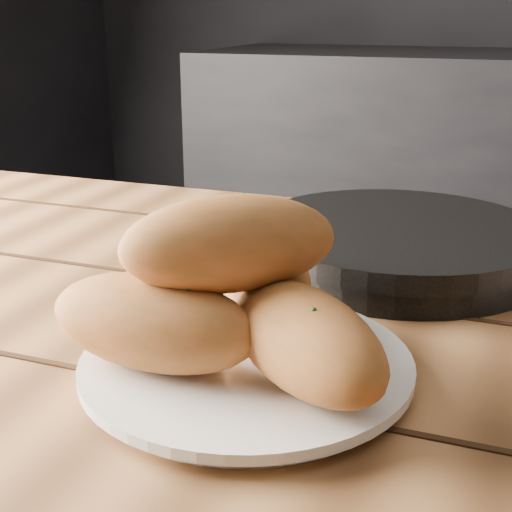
# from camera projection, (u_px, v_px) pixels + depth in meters

# --- Properties ---
(table) EXTENTS (1.63, 0.91, 0.75)m
(table) POSITION_uv_depth(u_px,v_px,m) (342.00, 449.00, 0.60)
(table) COLOR #9E6A3B
(table) RESTS_ON ground
(plate) EXTENTS (0.24, 0.24, 0.02)m
(plate) POSITION_uv_depth(u_px,v_px,m) (247.00, 367.00, 0.53)
(plate) COLOR silver
(plate) RESTS_ON table
(bread_rolls) EXTENTS (0.27, 0.24, 0.12)m
(bread_rolls) POSITION_uv_depth(u_px,v_px,m) (237.00, 298.00, 0.51)
(bread_rolls) COLOR #AE5F30
(bread_rolls) RESTS_ON plate
(skillet) EXTENTS (0.43, 0.31, 0.05)m
(skillet) POSITION_uv_depth(u_px,v_px,m) (399.00, 244.00, 0.76)
(skillet) COLOR black
(skillet) RESTS_ON table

